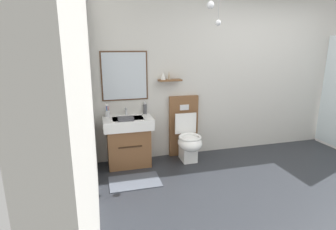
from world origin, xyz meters
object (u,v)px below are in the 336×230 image
at_px(soap_dispenser, 145,109).
at_px(folded_hand_towel, 126,119).
at_px(toilet, 187,136).
at_px(toothbrush_cup, 107,113).
at_px(vanity_sink_left, 128,140).

distance_m(soap_dispenser, folded_hand_towel, 0.45).
bearing_deg(toilet, toothbrush_cup, 172.42).
relative_size(toothbrush_cup, folded_hand_towel, 0.91).
height_order(vanity_sink_left, soap_dispenser, soap_dispenser).
relative_size(toilet, soap_dispenser, 5.23).
xyz_separation_m(toilet, toothbrush_cup, (-1.21, 0.16, 0.43)).
bearing_deg(soap_dispenser, folded_hand_towel, -138.82).
bearing_deg(vanity_sink_left, folded_hand_towel, -107.11).
relative_size(soap_dispenser, folded_hand_towel, 0.87).
relative_size(vanity_sink_left, toothbrush_cup, 3.73).
bearing_deg(vanity_sink_left, toothbrush_cup, 151.89).
distance_m(toilet, soap_dispenser, 0.80).
relative_size(toothbrush_cup, soap_dispenser, 1.04).
bearing_deg(toilet, folded_hand_towel, -172.92).
bearing_deg(toothbrush_cup, toilet, -7.58).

